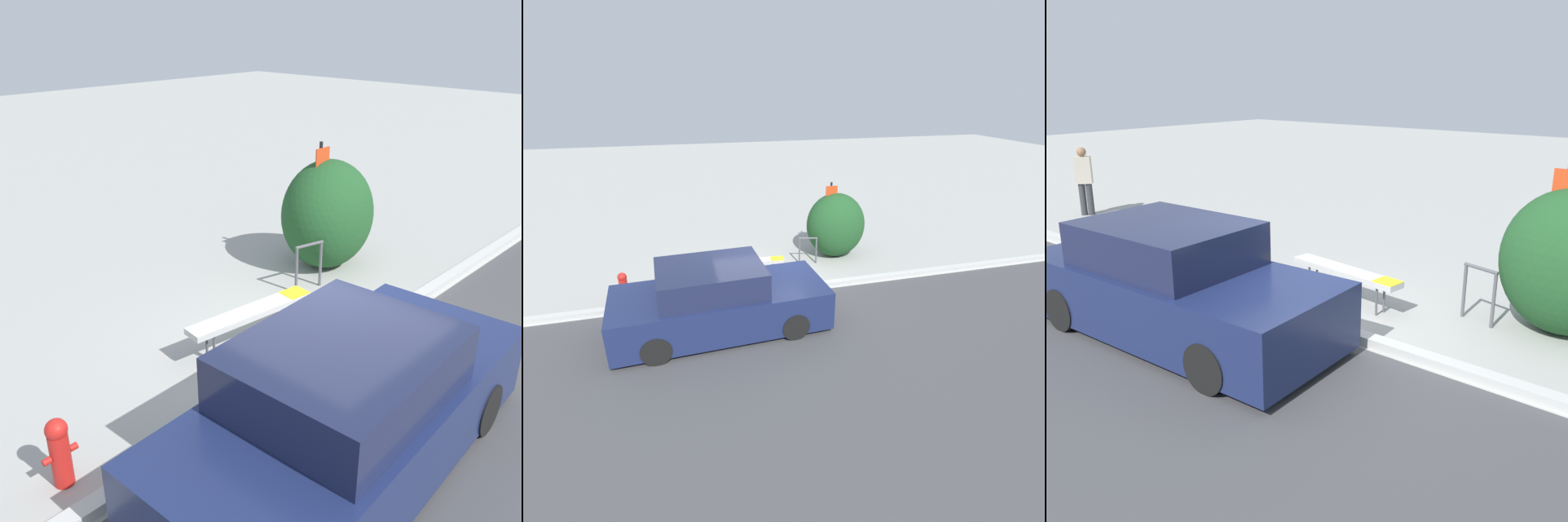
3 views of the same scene
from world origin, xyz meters
The scene contains 8 objects.
ground_plane centered at (0.00, 0.00, 0.00)m, with size 60.00×60.00×0.00m, color #9E9E99.
curb centered at (0.00, 0.00, 0.07)m, with size 60.00×0.20×0.13m.
bench centered at (-0.31, 1.06, 0.48)m, with size 2.02×0.55×0.54m.
bike_rack centered at (1.60, 1.59, 0.50)m, with size 0.55×0.18×0.83m.
sign_post centered at (2.45, 2.08, 1.38)m, with size 0.36×0.08×2.30m.
fire_hydrant centered at (-3.51, 0.54, 0.41)m, with size 0.36×0.22×0.77m.
pedestrian centered at (-8.85, 1.78, 0.91)m, with size 0.41×0.43×1.69m.
parked_car_near centered at (-1.37, -1.33, 0.69)m, with size 4.61×2.06×1.53m.
Camera 3 is at (4.56, -5.83, 3.32)m, focal length 40.00 mm.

